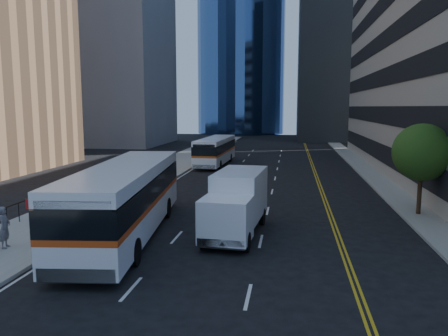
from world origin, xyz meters
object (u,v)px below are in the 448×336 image
Objects in this scene: bus_rear at (216,150)px; pedestrian at (5,227)px; box_truck at (237,202)px; street_tree at (422,152)px; bus_front at (126,198)px.

bus_rear is 6.19× the size of pedestrian.
box_truck reaches higher than bus_rear.
box_truck is at bearing -152.76° from street_tree.
pedestrian is (-4.11, -29.18, -0.51)m from bus_rear.
box_truck is at bearing 4.91° from bus_front.
bus_front is (-14.92, -6.07, -1.78)m from street_tree.
bus_front reaches higher than box_truck.
pedestrian is (-19.25, -9.03, -2.59)m from street_tree.
bus_rear is 29.47m from pedestrian.
street_tree reaches higher than bus_front.
street_tree is 0.80× the size of box_truck.
box_truck is (-9.75, -5.02, -2.06)m from street_tree.
box_truck is 10.32m from pedestrian.
street_tree is 2.82× the size of pedestrian.
bus_front is at bearing -163.72° from box_truck.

